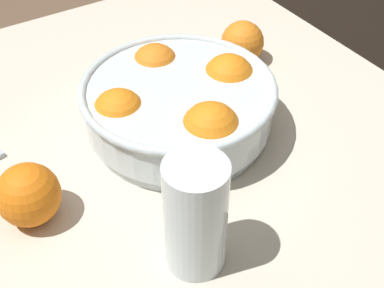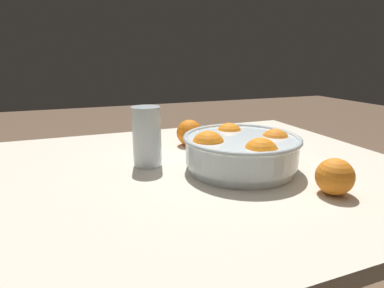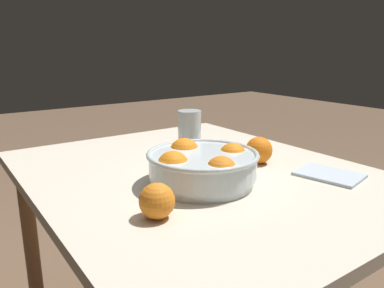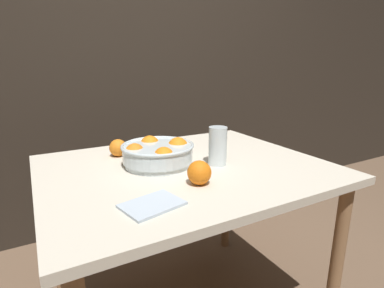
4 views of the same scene
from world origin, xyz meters
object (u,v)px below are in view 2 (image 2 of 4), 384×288
Objects in this scene: juice_glass at (147,140)px; orange_loose_front at (335,177)px; orange_loose_near_bowl at (189,133)px; fruit_bowl at (241,150)px.

juice_glass reaches higher than orange_loose_front.
juice_glass is at bearing -43.49° from orange_loose_front.
juice_glass reaches higher than orange_loose_near_bowl.
fruit_bowl is at bearing 153.16° from juice_glass.
orange_loose_near_bowl is at bearing -71.08° from orange_loose_front.
orange_loose_front is at bearing 108.92° from orange_loose_near_bowl.
juice_glass is 0.44m from orange_loose_front.
fruit_bowl is 3.80× the size of orange_loose_front.
fruit_bowl is 0.22m from orange_loose_front.
juice_glass is 0.22m from orange_loose_near_bowl.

